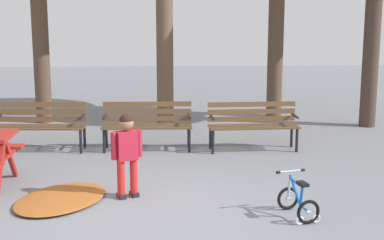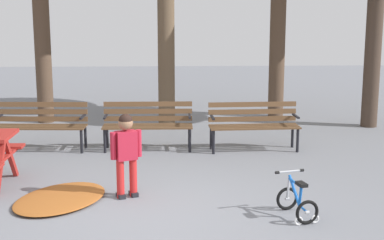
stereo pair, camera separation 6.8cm
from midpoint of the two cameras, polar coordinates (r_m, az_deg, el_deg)
ground at (r=7.22m, az=-3.79°, el=-9.51°), size 36.00×36.00×0.00m
park_bench_far_left at (r=10.66m, az=-14.44°, el=-0.19°), size 1.62×0.54×0.85m
park_bench_left at (r=10.39m, az=-4.20°, el=-0.15°), size 1.61×0.48×0.85m
park_bench_right at (r=10.39m, az=6.28°, el=-0.19°), size 1.62×0.53×0.85m
child_standing at (r=7.76m, az=-6.28°, el=-2.79°), size 0.41×0.26×1.15m
kids_bicycle at (r=7.25m, az=10.62°, el=-7.92°), size 0.48×0.62×0.54m
leaf_pile at (r=7.95m, az=-12.64°, el=-7.54°), size 1.57×1.78×0.07m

